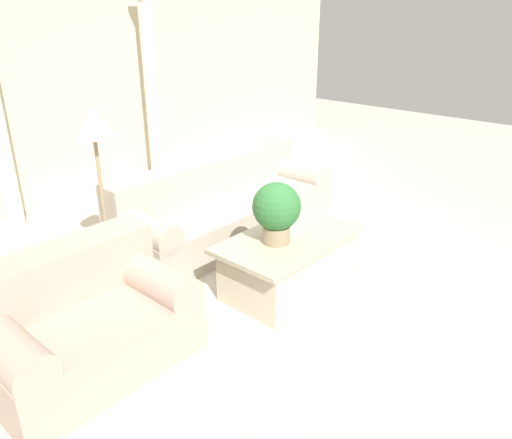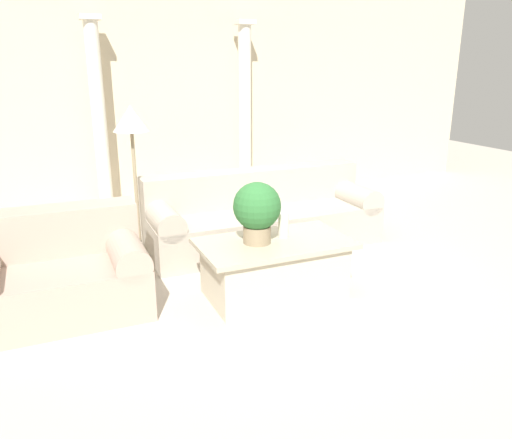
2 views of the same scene
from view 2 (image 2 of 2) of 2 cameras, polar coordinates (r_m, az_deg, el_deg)
ground_plane at (r=4.71m, az=1.46°, el=-6.54°), size 16.00×16.00×0.00m
wall_back at (r=7.20m, az=-9.00°, el=14.72°), size 10.00×0.06×3.20m
sofa_long at (r=5.45m, az=0.64°, el=0.41°), size 2.49×0.88×0.80m
loveseat at (r=4.28m, az=-21.73°, el=-5.57°), size 1.34×0.88×0.80m
coffee_table at (r=4.27m, az=2.09°, el=-5.51°), size 1.27×0.73×0.49m
potted_plant at (r=4.06m, az=0.12°, el=1.17°), size 0.39×0.39×0.51m
pillar_candle at (r=4.26m, az=3.15°, el=-0.63°), size 0.09×0.09×0.21m
floor_lamp at (r=5.05m, az=-14.05°, el=10.11°), size 0.36×0.36×1.53m
column_left at (r=6.71m, az=-17.51°, el=11.06°), size 0.25×0.25×2.47m
column_right at (r=7.19m, az=-1.26°, el=12.22°), size 0.25×0.25×2.47m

